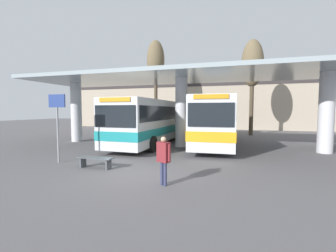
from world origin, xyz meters
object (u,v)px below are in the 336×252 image
transit_bus_left_bay (153,120)px  poplar_tree_behind_left (156,62)px  poplar_tree_behind_right (252,65)px  waiting_bench_near_pillar (95,160)px  info_sign_platform (57,114)px  pedestrian_waiting (164,156)px  transit_bus_center_bay (215,119)px

transit_bus_left_bay → poplar_tree_behind_left: (-2.95, 8.88, 6.17)m
poplar_tree_behind_left → poplar_tree_behind_right: 10.37m
waiting_bench_near_pillar → poplar_tree_behind_left: 18.23m
waiting_bench_near_pillar → poplar_tree_behind_left: size_ratio=0.15×
info_sign_platform → poplar_tree_behind_right: size_ratio=0.34×
pedestrian_waiting → poplar_tree_behind_right: bearing=103.8°
transit_bus_left_bay → pedestrian_waiting: bearing=113.7°
poplar_tree_behind_left → transit_bus_left_bay: bearing=-71.6°
transit_bus_center_bay → pedestrian_waiting: (-0.76, -10.29, -0.85)m
waiting_bench_near_pillar → pedestrian_waiting: (3.46, -1.28, 0.64)m
transit_bus_left_bay → poplar_tree_behind_left: bearing=-70.6°
pedestrian_waiting → info_sign_platform: bearing=-170.0°
info_sign_platform → pedestrian_waiting: (5.75, -1.68, -1.29)m
transit_bus_left_bay → pedestrian_waiting: 9.45m
info_sign_platform → poplar_tree_behind_right: bearing=57.9°
waiting_bench_near_pillar → pedestrian_waiting: bearing=-20.3°
poplar_tree_behind_right → transit_bus_center_bay: bearing=-114.4°
transit_bus_left_bay → info_sign_platform: (-2.11, -7.00, 0.51)m
transit_bus_left_bay → poplar_tree_behind_right: bearing=-131.3°
transit_bus_center_bay → poplar_tree_behind_left: 12.00m
transit_bus_left_bay → transit_bus_center_bay: bearing=-159.0°
poplar_tree_behind_left → transit_bus_center_bay: bearing=-44.7°
transit_bus_left_bay → info_sign_platform: 7.33m
transit_bus_left_bay → poplar_tree_behind_right: poplar_tree_behind_right is taller
pedestrian_waiting → poplar_tree_behind_right: 18.16m
transit_bus_left_bay → transit_bus_center_bay: 4.68m
info_sign_platform → waiting_bench_near_pillar: bearing=-10.0°
info_sign_platform → transit_bus_center_bay: bearing=52.9°
transit_bus_left_bay → info_sign_platform: info_sign_platform is taller
pedestrian_waiting → poplar_tree_behind_left: 20.00m
info_sign_platform → poplar_tree_behind_left: bearing=93.0°
transit_bus_left_bay → poplar_tree_behind_left: size_ratio=1.03×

